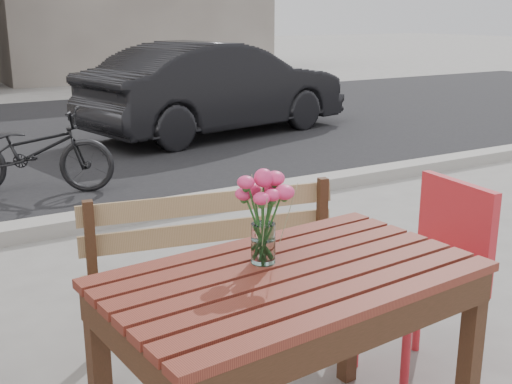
% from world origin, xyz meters
% --- Properties ---
extents(street, '(30.00, 8.12, 0.12)m').
position_xyz_m(street, '(0.00, 5.06, 0.03)').
color(street, black).
rests_on(street, ground).
extents(main_table, '(1.35, 0.86, 0.80)m').
position_xyz_m(main_table, '(-0.10, -0.17, 0.67)').
color(main_table, '#5D2118').
rests_on(main_table, ground).
extents(main_bench, '(1.39, 0.63, 0.83)m').
position_xyz_m(main_bench, '(0.12, 0.82, 0.50)').
color(main_bench, olive).
rests_on(main_bench, ground).
extents(red_chair, '(0.50, 0.50, 0.93)m').
position_xyz_m(red_chair, '(0.83, 0.06, 0.54)').
color(red_chair, red).
rests_on(red_chair, ground).
extents(main_vase, '(0.19, 0.19, 0.34)m').
position_xyz_m(main_vase, '(-0.15, -0.05, 1.01)').
color(main_vase, white).
rests_on(main_vase, main_table).
extents(parked_car, '(4.09, 2.11, 1.28)m').
position_xyz_m(parked_car, '(2.90, 6.17, 0.64)').
color(parked_car, black).
rests_on(parked_car, ground).
extents(bicycle, '(1.60, 1.15, 0.80)m').
position_xyz_m(bicycle, '(-0.05, 4.30, 0.40)').
color(bicycle, black).
rests_on(bicycle, ground).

